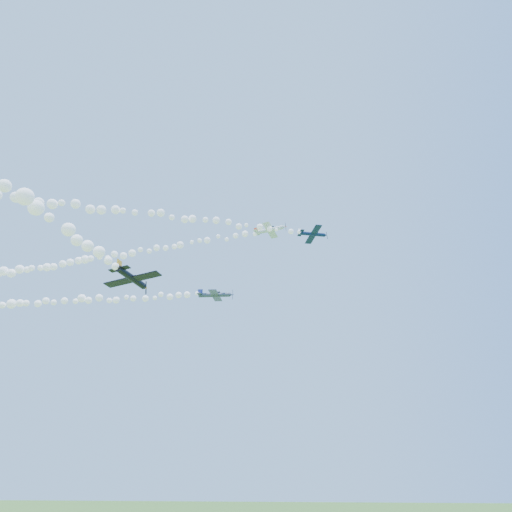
# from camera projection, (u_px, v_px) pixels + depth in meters

# --- Properties ---
(plane_white) EXTENTS (6.84, 7.25, 1.83)m
(plane_white) POSITION_uv_depth(u_px,v_px,m) (270.00, 230.00, 86.01)
(plane_white) COLOR silver
(smoke_trail_white) EXTENTS (66.43, 14.75, 2.90)m
(smoke_trail_white) POSITION_uv_depth(u_px,v_px,m) (115.00, 255.00, 95.23)
(smoke_trail_white) COLOR white
(plane_navy) EXTENTS (6.29, 6.65, 1.70)m
(plane_navy) POSITION_uv_depth(u_px,v_px,m) (313.00, 234.00, 86.09)
(plane_navy) COLOR #0E1D3E
(smoke_trail_navy) EXTENTS (65.26, 25.32, 2.54)m
(smoke_trail_navy) POSITION_uv_depth(u_px,v_px,m) (125.00, 211.00, 78.22)
(smoke_trail_navy) COLOR white
(plane_grey) EXTENTS (7.48, 7.82, 2.32)m
(plane_grey) POSITION_uv_depth(u_px,v_px,m) (215.00, 295.00, 86.63)
(plane_grey) COLOR #3B4256
(smoke_trail_grey) EXTENTS (66.47, 4.75, 3.33)m
(smoke_trail_grey) POSITION_uv_depth(u_px,v_px,m) (47.00, 302.00, 88.88)
(smoke_trail_grey) COLOR white
(plane_black) EXTENTS (8.36, 7.90, 2.25)m
(plane_black) POSITION_uv_depth(u_px,v_px,m) (133.00, 278.00, 59.83)
(plane_black) COLOR black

